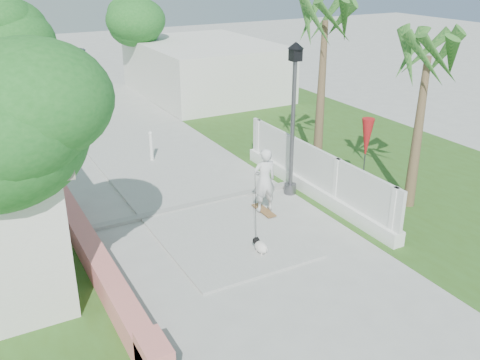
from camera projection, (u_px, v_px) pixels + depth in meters
ground at (323, 326)px, 10.24m from camera, size 90.00×90.00×0.00m
path_strip at (78, 98)px, 26.41m from camera, size 3.20×36.00×0.06m
curb at (194, 205)px, 15.07m from camera, size 6.50×0.25×0.10m
grass_right at (345, 147)px, 19.80m from camera, size 8.00×20.00×0.01m
pink_wall at (101, 269)px, 11.54m from camera, size 0.45×8.20×0.80m
lattice_fence at (314, 179)px, 15.58m from camera, size 0.35×7.00×1.50m
building_right at (205, 68)px, 26.94m from camera, size 6.00×8.00×2.60m
street_lamp at (293, 115)px, 15.03m from camera, size 0.44×0.44×4.44m
bollard at (151, 146)px, 18.19m from camera, size 0.14×0.14×1.09m
patio_umbrella at (367, 139)px, 15.35m from camera, size 0.36×0.36×2.30m
tree_left_near at (21, 128)px, 9.19m from camera, size 3.60×3.60×5.28m
tree_path_left at (12, 33)px, 20.37m from camera, size 3.40×3.40×5.23m
tree_path_right at (136, 22)px, 26.47m from camera, size 3.00×3.00×4.79m
palm_far at (325, 31)px, 15.79m from camera, size 1.80×1.80×5.30m
palm_near at (427, 66)px, 13.68m from camera, size 1.80×1.80×4.70m
skateboarder at (258, 198)px, 13.67m from camera, size 1.53×2.12×1.89m
dog at (260, 246)px, 12.63m from camera, size 0.29×0.58×0.40m
parked_car at (55, 51)px, 35.67m from camera, size 4.36×2.98×1.38m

